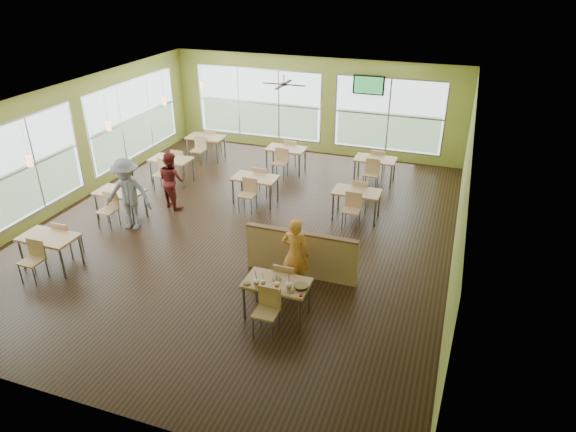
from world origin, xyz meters
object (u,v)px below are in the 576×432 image
object	(u,v)px
man_plaid	(295,254)
food_basket	(301,286)
half_wall_divider	(301,254)
main_table	(277,287)

from	to	relation	value
man_plaid	food_basket	world-z (taller)	man_plaid
man_plaid	food_basket	distance (m)	1.11
half_wall_divider	food_basket	distance (m)	1.58
man_plaid	main_table	bearing A→B (deg)	92.21
man_plaid	food_basket	bearing A→B (deg)	117.79
main_table	food_basket	distance (m)	0.50
man_plaid	half_wall_divider	bearing A→B (deg)	-82.18
main_table	food_basket	world-z (taller)	main_table
main_table	man_plaid	xyz separation A→B (m)	(0.03, 0.98, 0.16)
main_table	food_basket	size ratio (longest dim) A/B	5.73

